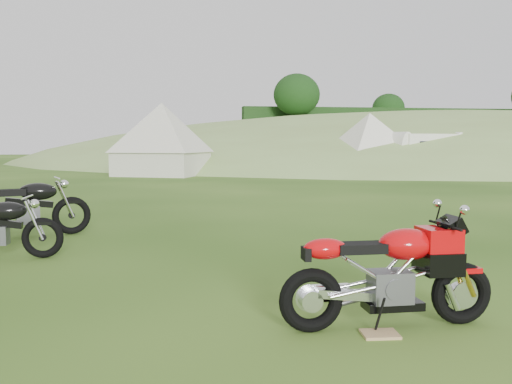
{
  "coord_description": "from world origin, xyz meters",
  "views": [
    {
      "loc": [
        -1.24,
        -6.23,
        1.56
      ],
      "look_at": [
        -0.04,
        0.4,
        0.94
      ],
      "focal_mm": 40.0,
      "sensor_mm": 36.0,
      "label": 1
    }
  ],
  "objects": [
    {
      "name": "plywood_board",
      "position": [
        0.53,
        -2.05,
        0.01
      ],
      "size": [
        0.31,
        0.26,
        0.02
      ],
      "primitive_type": "cube",
      "rotation": [
        0.0,
        0.0,
        -0.1
      ],
      "color": "tan",
      "rests_on": "ground"
    },
    {
      "name": "caravan",
      "position": [
        11.48,
        19.22,
        0.95
      ],
      "size": [
        4.41,
        2.9,
        1.9
      ],
      "primitive_type": null,
      "rotation": [
        0.0,
        0.0,
        0.29
      ],
      "color": "silver",
      "rests_on": "ground"
    },
    {
      "name": "hedgerow",
      "position": [
        24.0,
        40.0,
        0.0
      ],
      "size": [
        36.0,
        1.2,
        8.6
      ],
      "primitive_type": null,
      "color": "black",
      "rests_on": "ground"
    },
    {
      "name": "tent_left",
      "position": [
        -0.84,
        19.54,
        1.48
      ],
      "size": [
        4.53,
        4.53,
        2.96
      ],
      "primitive_type": null,
      "rotation": [
        0.0,
        0.0,
        -0.43
      ],
      "color": "beige",
      "rests_on": "ground"
    },
    {
      "name": "vintage_moto_c",
      "position": [
        -3.24,
        3.27,
        0.51
      ],
      "size": [
        1.99,
        1.03,
        1.02
      ],
      "primitive_type": null,
      "rotation": [
        0.0,
        0.0,
        0.31
      ],
      "color": "black",
      "rests_on": "ground"
    },
    {
      "name": "ground",
      "position": [
        0.0,
        0.0,
        0.0
      ],
      "size": [
        120.0,
        120.0,
        0.0
      ],
      "primitive_type": "plane",
      "color": "#1D420E",
      "rests_on": "ground"
    },
    {
      "name": "tent_right",
      "position": [
        8.89,
        19.56,
        1.38
      ],
      "size": [
        3.71,
        3.71,
        2.76
      ],
      "primitive_type": null,
      "rotation": [
        0.0,
        0.0,
        0.18
      ],
      "color": "silver",
      "rests_on": "ground"
    },
    {
      "name": "hillside",
      "position": [
        24.0,
        40.0,
        0.0
      ],
      "size": [
        80.0,
        64.0,
        8.0
      ],
      "primitive_type": "ellipsoid",
      "color": "#7C994E",
      "rests_on": "ground"
    },
    {
      "name": "sport_motorcycle",
      "position": [
        0.66,
        -1.88,
        0.52
      ],
      "size": [
        1.76,
        0.47,
        1.05
      ],
      "primitive_type": null,
      "rotation": [
        0.0,
        0.0,
        -0.02
      ],
      "color": "#BF060A",
      "rests_on": "ground"
    }
  ]
}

